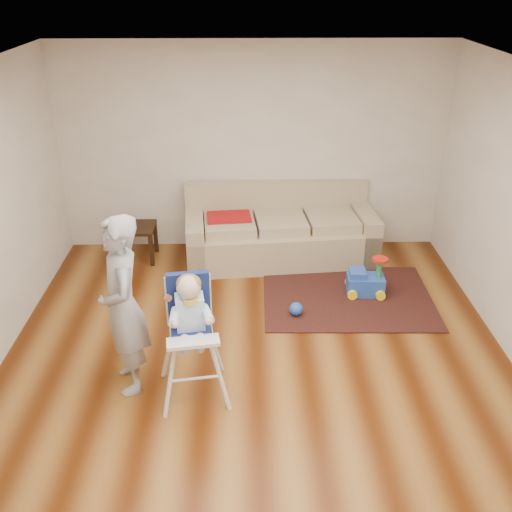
{
  "coord_description": "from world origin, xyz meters",
  "views": [
    {
      "loc": [
        -0.09,
        -4.43,
        3.47
      ],
      "look_at": [
        0.0,
        0.4,
        1.0
      ],
      "focal_mm": 40.0,
      "sensor_mm": 36.0,
      "label": 1
    }
  ],
  "objects_px": {
    "sofa": "(280,225)",
    "toy_ball": "(296,309)",
    "side_table": "(138,242)",
    "high_chair": "(192,339)",
    "adult": "(123,306)",
    "ride_on_toy": "(366,276)"
  },
  "relations": [
    {
      "from": "sofa",
      "to": "toy_ball",
      "type": "bearing_deg",
      "value": -91.0
    },
    {
      "from": "side_table",
      "to": "high_chair",
      "type": "xyz_separation_m",
      "value": [
        0.94,
        -2.67,
        0.35
      ]
    },
    {
      "from": "high_chair",
      "to": "toy_ball",
      "type": "bearing_deg",
      "value": 41.76
    },
    {
      "from": "side_table",
      "to": "high_chair",
      "type": "bearing_deg",
      "value": -70.66
    },
    {
      "from": "sofa",
      "to": "adult",
      "type": "xyz_separation_m",
      "value": [
        -1.51,
        -2.52,
        0.37
      ]
    },
    {
      "from": "side_table",
      "to": "ride_on_toy",
      "type": "bearing_deg",
      "value": -19.19
    },
    {
      "from": "sofa",
      "to": "ride_on_toy",
      "type": "height_order",
      "value": "sofa"
    },
    {
      "from": "sofa",
      "to": "side_table",
      "type": "xyz_separation_m",
      "value": [
        -1.86,
        0.02,
        -0.24
      ]
    },
    {
      "from": "side_table",
      "to": "ride_on_toy",
      "type": "xyz_separation_m",
      "value": [
        2.81,
        -0.98,
        0.02
      ]
    },
    {
      "from": "sofa",
      "to": "adult",
      "type": "relative_size",
      "value": 1.49
    },
    {
      "from": "adult",
      "to": "sofa",
      "type": "bearing_deg",
      "value": 132.05
    },
    {
      "from": "toy_ball",
      "to": "adult",
      "type": "xyz_separation_m",
      "value": [
        -1.62,
        -1.1,
        0.75
      ]
    },
    {
      "from": "high_chair",
      "to": "ride_on_toy",
      "type": "bearing_deg",
      "value": 33.48
    },
    {
      "from": "toy_ball",
      "to": "high_chair",
      "type": "distance_m",
      "value": 1.68
    },
    {
      "from": "toy_ball",
      "to": "high_chair",
      "type": "bearing_deg",
      "value": -129.58
    },
    {
      "from": "ride_on_toy",
      "to": "high_chair",
      "type": "distance_m",
      "value": 2.55
    },
    {
      "from": "side_table",
      "to": "high_chair",
      "type": "distance_m",
      "value": 2.86
    },
    {
      "from": "side_table",
      "to": "high_chair",
      "type": "relative_size",
      "value": 0.38
    },
    {
      "from": "side_table",
      "to": "sofa",
      "type": "bearing_deg",
      "value": -0.61
    },
    {
      "from": "toy_ball",
      "to": "adult",
      "type": "relative_size",
      "value": 0.09
    },
    {
      "from": "ride_on_toy",
      "to": "toy_ball",
      "type": "distance_m",
      "value": 0.98
    },
    {
      "from": "toy_ball",
      "to": "adult",
      "type": "bearing_deg",
      "value": -145.65
    }
  ]
}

